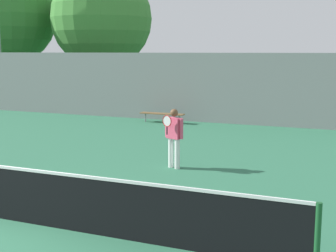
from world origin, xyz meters
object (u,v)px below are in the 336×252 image
(tree_green_tall, at_px, (7,16))
(bench_courtside_far, at_px, (162,114))
(tennis_net, at_px, (11,193))
(tree_green_broad, at_px, (101,19))
(tennis_player, at_px, (174,134))

(tree_green_tall, bearing_deg, bench_courtside_far, -20.60)
(tennis_net, height_order, tree_green_tall, tree_green_tall)
(tree_green_tall, height_order, tree_green_broad, tree_green_tall)
(bench_courtside_far, bearing_deg, tree_green_broad, 138.99)
(tree_green_broad, bearing_deg, tree_green_tall, -174.33)
(tennis_net, relative_size, tree_green_tall, 1.33)
(tree_green_broad, bearing_deg, tennis_net, -64.90)
(bench_courtside_far, relative_size, tree_green_tall, 0.25)
(tennis_player, distance_m, tree_green_tall, 20.31)
(tennis_net, xyz_separation_m, tree_green_broad, (-8.18, 17.47, 4.47))
(tree_green_tall, relative_size, tree_green_broad, 1.05)
(tree_green_tall, bearing_deg, tennis_net, -49.37)
(tennis_player, xyz_separation_m, tree_green_broad, (-9.52, 12.62, 4.07))
(bench_courtside_far, bearing_deg, tennis_net, -80.04)
(tennis_net, relative_size, tree_green_broad, 1.39)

